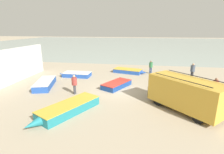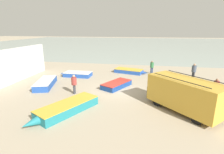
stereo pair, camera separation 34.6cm
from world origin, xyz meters
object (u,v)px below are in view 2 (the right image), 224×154
(fishing_rowboat_1, at_px, (117,84))
(fisherman_3, at_px, (74,82))
(fishing_rowboat_3, at_px, (66,108))
(fisherman_0, at_px, (152,66))
(fishing_rowboat_0, at_px, (172,81))
(parked_van, at_px, (184,94))
(fishing_rowboat_2, at_px, (77,74))
(fisherman_1, at_px, (194,70))
(fishing_rowboat_4, at_px, (129,71))
(fisherman_2, at_px, (216,86))
(fishing_rowboat_5, at_px, (46,83))

(fishing_rowboat_1, xyz_separation_m, fisherman_3, (-3.42, -2.49, 0.76))
(fishing_rowboat_3, xyz_separation_m, fisherman_0, (6.08, 11.92, 0.67))
(fishing_rowboat_0, height_order, fisherman_0, fisherman_0)
(parked_van, distance_m, fishing_rowboat_2, 12.89)
(parked_van, xyz_separation_m, fishing_rowboat_1, (-5.28, 4.20, -0.99))
(fisherman_0, distance_m, fisherman_1, 4.86)
(fishing_rowboat_2, bearing_deg, fishing_rowboat_3, 108.02)
(fishing_rowboat_4, bearing_deg, fishing_rowboat_1, -81.78)
(fishing_rowboat_0, relative_size, fisherman_3, 2.81)
(fisherman_0, height_order, fisherman_3, fisherman_3)
(fishing_rowboat_2, xyz_separation_m, fisherman_2, (13.73, -4.24, 0.73))
(fishing_rowboat_2, bearing_deg, fishing_rowboat_0, 175.92)
(fishing_rowboat_4, relative_size, fisherman_3, 2.55)
(fishing_rowboat_2, relative_size, fishing_rowboat_4, 0.89)
(parked_van, height_order, fisherman_1, parked_van)
(fisherman_1, bearing_deg, fisherman_2, 60.12)
(fisherman_3, bearing_deg, fishing_rowboat_5, -21.04)
(fisherman_2, xyz_separation_m, fisherman_3, (-11.80, -1.28, 0.04))
(fishing_rowboat_3, distance_m, fisherman_0, 13.40)
(parked_van, relative_size, fisherman_0, 3.05)
(fishing_rowboat_4, xyz_separation_m, fisherman_1, (7.27, -1.74, 0.84))
(parked_van, relative_size, fishing_rowboat_3, 0.96)
(parked_van, relative_size, fisherman_3, 2.94)
(parked_van, height_order, fishing_rowboat_1, parked_van)
(fishing_rowboat_3, bearing_deg, parked_van, 130.64)
(parked_van, height_order, fishing_rowboat_2, parked_van)
(fishing_rowboat_0, bearing_deg, fisherman_0, 46.86)
(fisherman_0, relative_size, fisherman_2, 1.01)
(fisherman_1, bearing_deg, fishing_rowboat_4, -47.96)
(fishing_rowboat_2, distance_m, fisherman_0, 9.32)
(fishing_rowboat_4, distance_m, fisherman_0, 2.89)
(fishing_rowboat_0, bearing_deg, fisherman_2, -117.95)
(fishing_rowboat_1, bearing_deg, fisherman_1, -35.17)
(fishing_rowboat_1, bearing_deg, parked_van, -100.66)
(fishing_rowboat_1, height_order, fishing_rowboat_2, fishing_rowboat_1)
(fishing_rowboat_4, bearing_deg, fishing_rowboat_0, -23.24)
(parked_van, height_order, fishing_rowboat_0, parked_van)
(fishing_rowboat_4, distance_m, fisherman_3, 9.28)
(fishing_rowboat_5, bearing_deg, fisherman_0, -73.03)
(fishing_rowboat_2, distance_m, fisherman_3, 5.90)
(fishing_rowboat_0, xyz_separation_m, fishing_rowboat_2, (-10.79, 0.98, -0.01))
(fishing_rowboat_1, height_order, fishing_rowboat_5, fishing_rowboat_5)
(fishing_rowboat_0, relative_size, fishing_rowboat_5, 1.02)
(fishing_rowboat_0, relative_size, fisherman_2, 2.93)
(fishing_rowboat_1, xyz_separation_m, fishing_rowboat_5, (-7.07, -0.94, 0.06))
(fishing_rowboat_3, distance_m, fishing_rowboat_5, 6.74)
(fishing_rowboat_2, xyz_separation_m, fisherman_1, (13.31, 1.02, 0.84))
(fisherman_1, bearing_deg, parked_van, 37.51)
(fishing_rowboat_0, xyz_separation_m, fisherman_0, (-1.96, 3.88, 0.73))
(fishing_rowboat_0, relative_size, fishing_rowboat_4, 1.10)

